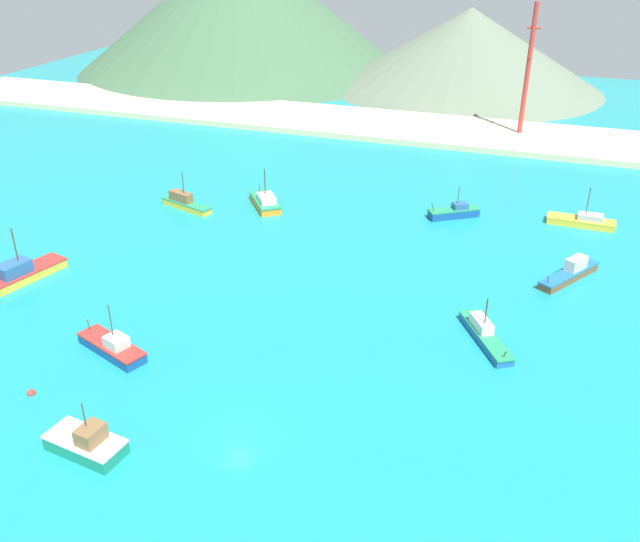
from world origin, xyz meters
name	(u,v)px	position (x,y,z in m)	size (l,w,h in m)	color
ground	(342,285)	(0.00, 30.00, -0.25)	(260.00, 280.00, 0.50)	teal
fishing_boat_0	(583,221)	(27.97, 58.56, 0.73)	(9.69, 2.97, 5.96)	gold
fishing_boat_1	(266,202)	(-18.86, 49.80, 0.88)	(7.53, 8.51, 6.23)	orange
fishing_boat_2	(185,203)	(-30.56, 45.28, 0.92)	(9.46, 4.72, 5.79)	gold
fishing_boat_3	(484,334)	(18.26, 22.78, 0.73)	(6.89, 9.67, 4.93)	#1E5BA8
fishing_boat_4	(87,443)	(-11.30, -5.80, 0.97)	(7.31, 4.02, 5.30)	#198466
fishing_boat_5	(113,347)	(-17.88, 7.51, 0.81)	(9.08, 5.48, 6.00)	#14478C
fishing_boat_6	(22,273)	(-37.95, 17.60, 0.99)	(5.79, 10.96, 7.07)	gold
fishing_boat_7	(570,273)	(26.62, 40.47, 0.86)	(7.17, 10.00, 2.63)	brown
fishing_boat_9	(454,212)	(9.67, 55.51, 0.81)	(7.61, 6.02, 4.76)	#14478C
buoy_0	(31,393)	(-21.25, -0.94, 0.13)	(0.77, 0.77, 0.77)	red
beach_strip	(443,131)	(0.00, 99.61, 0.60)	(247.00, 22.33, 1.20)	beige
hill_west	(240,5)	(-68.22, 147.68, 17.96)	(95.18, 95.18, 35.92)	#3D6042
hill_central	(468,49)	(-2.08, 143.58, 10.12)	(70.30, 70.30, 20.25)	#60705B
radio_tower	(528,71)	(15.36, 101.37, 13.41)	(2.63, 2.10, 26.30)	#B7332D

